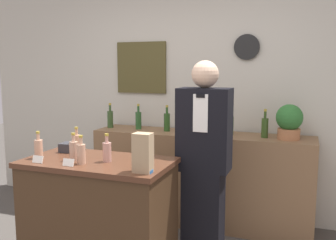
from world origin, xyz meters
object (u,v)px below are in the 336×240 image
Objects in this scene: shopkeeper at (204,163)px; paper_bag at (143,153)px; tape_dispenser at (146,170)px; potted_plant at (289,121)px.

shopkeeper is 6.19× the size of paper_bag.
paper_bag reaches higher than tape_dispenser.
shopkeeper is 0.71m from tape_dispenser.
shopkeeper is 18.58× the size of tape_dispenser.
shopkeeper reaches higher than paper_bag.
paper_bag is (-0.88, -1.36, -0.08)m from potted_plant.
paper_bag is 0.12m from tape_dispenser.
shopkeeper is at bearing 69.04° from paper_bag.
potted_plant is at bearing 47.85° from shopkeeper.
tape_dispenser is (-0.86, -1.36, -0.19)m from potted_plant.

